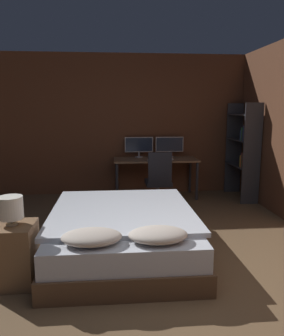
# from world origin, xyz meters

# --- Properties ---
(ground_plane) EXTENTS (20.00, 20.00, 0.00)m
(ground_plane) POSITION_xyz_m (0.00, 0.00, 0.00)
(ground_plane) COLOR brown
(wall_back) EXTENTS (12.00, 0.06, 2.70)m
(wall_back) POSITION_xyz_m (0.00, 4.06, 1.35)
(wall_back) COLOR brown
(wall_back) RESTS_ON ground_plane
(bed) EXTENTS (1.63, 2.05, 0.59)m
(bed) POSITION_xyz_m (-0.55, 1.21, 0.26)
(bed) COLOR brown
(bed) RESTS_ON ground_plane
(nightstand) EXTENTS (0.40, 0.42, 0.59)m
(nightstand) POSITION_xyz_m (-1.61, 0.65, 0.30)
(nightstand) COLOR brown
(nightstand) RESTS_ON ground_plane
(bedside_lamp) EXTENTS (0.23, 0.23, 0.27)m
(bedside_lamp) POSITION_xyz_m (-1.61, 0.65, 0.76)
(bedside_lamp) COLOR gray
(bedside_lamp) RESTS_ON nightstand
(desk) EXTENTS (1.57, 0.65, 0.74)m
(desk) POSITION_xyz_m (0.15, 3.67, 0.65)
(desk) COLOR #846042
(desk) RESTS_ON ground_plane
(monitor_left) EXTENTS (0.54, 0.16, 0.39)m
(monitor_left) POSITION_xyz_m (-0.15, 3.89, 0.97)
(monitor_left) COLOR #B7B7BC
(monitor_left) RESTS_ON desk
(monitor_right) EXTENTS (0.54, 0.16, 0.39)m
(monitor_right) POSITION_xyz_m (0.45, 3.89, 0.97)
(monitor_right) COLOR #B7B7BC
(monitor_right) RESTS_ON desk
(keyboard) EXTENTS (0.36, 0.13, 0.02)m
(keyboard) POSITION_xyz_m (0.15, 3.45, 0.75)
(keyboard) COLOR #B7B7BC
(keyboard) RESTS_ON desk
(computer_mouse) EXTENTS (0.07, 0.05, 0.04)m
(computer_mouse) POSITION_xyz_m (0.41, 3.45, 0.75)
(computer_mouse) COLOR #B7B7BC
(computer_mouse) RESTS_ON desk
(office_chair) EXTENTS (0.52, 0.52, 0.97)m
(office_chair) POSITION_xyz_m (0.10, 2.94, 0.38)
(office_chair) COLOR black
(office_chair) RESTS_ON ground_plane
(bookshelf) EXTENTS (0.32, 0.89, 1.77)m
(bookshelf) POSITION_xyz_m (1.74, 3.37, 0.99)
(bookshelf) COLOR #333338
(bookshelf) RESTS_ON ground_plane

